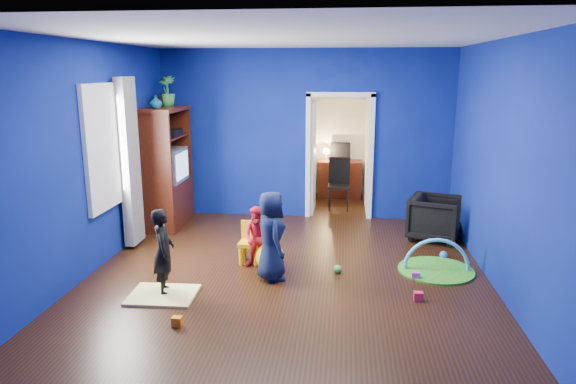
# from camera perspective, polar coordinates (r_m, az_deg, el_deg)

# --- Properties ---
(floor) EXTENTS (5.00, 5.50, 0.01)m
(floor) POSITION_cam_1_polar(r_m,az_deg,el_deg) (6.59, -0.08, -9.24)
(floor) COLOR black
(floor) RESTS_ON ground
(ceiling) EXTENTS (5.00, 5.50, 0.01)m
(ceiling) POSITION_cam_1_polar(r_m,az_deg,el_deg) (6.10, -0.09, 16.82)
(ceiling) COLOR white
(ceiling) RESTS_ON wall_back
(wall_back) EXTENTS (5.00, 0.02, 2.90)m
(wall_back) POSITION_cam_1_polar(r_m,az_deg,el_deg) (8.89, 1.89, 6.35)
(wall_back) COLOR navy
(wall_back) RESTS_ON floor
(wall_front) EXTENTS (5.00, 0.02, 2.90)m
(wall_front) POSITION_cam_1_polar(r_m,az_deg,el_deg) (3.53, -5.04, -4.51)
(wall_front) COLOR navy
(wall_front) RESTS_ON floor
(wall_left) EXTENTS (0.02, 5.50, 2.90)m
(wall_left) POSITION_cam_1_polar(r_m,az_deg,el_deg) (6.91, -21.19, 3.45)
(wall_left) COLOR navy
(wall_left) RESTS_ON floor
(wall_right) EXTENTS (0.02, 5.50, 2.90)m
(wall_right) POSITION_cam_1_polar(r_m,az_deg,el_deg) (6.41, 22.75, 2.59)
(wall_right) COLOR navy
(wall_right) RESTS_ON floor
(alcove) EXTENTS (1.00, 1.75, 2.50)m
(alcove) POSITION_cam_1_polar(r_m,az_deg,el_deg) (9.76, 5.81, 5.73)
(alcove) COLOR silver
(alcove) RESTS_ON floor
(armchair) EXTENTS (0.94, 0.93, 0.68)m
(armchair) POSITION_cam_1_polar(r_m,az_deg,el_deg) (8.15, 16.03, -2.78)
(armchair) COLOR black
(armchair) RESTS_ON floor
(child_black) EXTENTS (0.34, 0.43, 1.02)m
(child_black) POSITION_cam_1_polar(r_m,az_deg,el_deg) (6.09, -13.66, -6.44)
(child_black) COLOR black
(child_black) RESTS_ON floor
(child_navy) EXTENTS (0.54, 0.64, 1.12)m
(child_navy) POSITION_cam_1_polar(r_m,az_deg,el_deg) (6.30, -1.89, -4.90)
(child_navy) COLOR #0F193A
(child_navy) RESTS_ON floor
(toddler_red) EXTENTS (0.46, 0.40, 0.83)m
(toddler_red) POSITION_cam_1_polar(r_m,az_deg,el_deg) (6.68, -3.32, -5.12)
(toddler_red) COLOR #B41325
(toddler_red) RESTS_ON floor
(vase) EXTENTS (0.25, 0.25, 0.20)m
(vase) POSITION_cam_1_polar(r_m,az_deg,el_deg) (8.25, -14.48, 9.65)
(vase) COLOR #0D5E69
(vase) RESTS_ON tv_armoire
(potted_plant) EXTENTS (0.29, 0.29, 0.49)m
(potted_plant) POSITION_cam_1_polar(r_m,az_deg,el_deg) (8.73, -13.33, 10.86)
(potted_plant) COLOR green
(potted_plant) RESTS_ON tv_armoire
(tv_armoire) EXTENTS (0.58, 1.14, 1.96)m
(tv_armoire) POSITION_cam_1_polar(r_m,az_deg,el_deg) (8.66, -13.38, 2.66)
(tv_armoire) COLOR #42100B
(tv_armoire) RESTS_ON floor
(crt_tv) EXTENTS (0.46, 0.70, 0.54)m
(crt_tv) POSITION_cam_1_polar(r_m,az_deg,el_deg) (8.64, -13.14, 2.92)
(crt_tv) COLOR silver
(crt_tv) RESTS_ON tv_armoire
(yellow_blanket) EXTENTS (0.77, 0.62, 0.03)m
(yellow_blanket) POSITION_cam_1_polar(r_m,az_deg,el_deg) (6.19, -13.72, -11.05)
(yellow_blanket) COLOR #F2E07A
(yellow_blanket) RESTS_ON floor
(hopper_ball) EXTENTS (0.37, 0.37, 0.37)m
(hopper_ball) POSITION_cam_1_polar(r_m,az_deg,el_deg) (6.67, -1.99, -7.26)
(hopper_ball) COLOR yellow
(hopper_ball) RESTS_ON floor
(kid_chair) EXTENTS (0.30, 0.30, 0.50)m
(kid_chair) POSITION_cam_1_polar(r_m,az_deg,el_deg) (6.95, -4.25, -5.86)
(kid_chair) COLOR yellow
(kid_chair) RESTS_ON floor
(play_mat) EXTENTS (0.96, 0.96, 0.03)m
(play_mat) POSITION_cam_1_polar(r_m,az_deg,el_deg) (6.99, 16.11, -8.34)
(play_mat) COLOR #409321
(play_mat) RESTS_ON floor
(toy_arch) EXTENTS (0.86, 0.06, 0.86)m
(toy_arch) POSITION_cam_1_polar(r_m,az_deg,el_deg) (6.98, 16.11, -8.28)
(toy_arch) COLOR #3F8CD8
(toy_arch) RESTS_ON floor
(window_left) EXTENTS (0.03, 0.95, 1.55)m
(window_left) POSITION_cam_1_polar(r_m,az_deg,el_deg) (7.20, -19.89, 4.72)
(window_left) COLOR white
(window_left) RESTS_ON wall_left
(curtain) EXTENTS (0.14, 0.42, 2.40)m
(curtain) POSITION_cam_1_polar(r_m,az_deg,el_deg) (7.69, -17.17, 3.16)
(curtain) COLOR slate
(curtain) RESTS_ON floor
(doorway) EXTENTS (1.16, 0.10, 2.10)m
(doorway) POSITION_cam_1_polar(r_m,az_deg,el_deg) (8.92, 5.72, 3.72)
(doorway) COLOR white
(doorway) RESTS_ON floor
(study_desk) EXTENTS (0.88, 0.44, 0.75)m
(study_desk) POSITION_cam_1_polar(r_m,az_deg,el_deg) (10.53, 5.74, 1.46)
(study_desk) COLOR #3D140A
(study_desk) RESTS_ON floor
(desk_monitor) EXTENTS (0.40, 0.05, 0.32)m
(desk_monitor) POSITION_cam_1_polar(r_m,az_deg,el_deg) (10.55, 5.82, 4.65)
(desk_monitor) COLOR black
(desk_monitor) RESTS_ON study_desk
(desk_lamp) EXTENTS (0.14, 0.14, 0.14)m
(desk_lamp) POSITION_cam_1_polar(r_m,az_deg,el_deg) (10.50, 4.28, 4.53)
(desk_lamp) COLOR #FFD88C
(desk_lamp) RESTS_ON study_desk
(folding_chair) EXTENTS (0.40, 0.40, 0.92)m
(folding_chair) POSITION_cam_1_polar(r_m,az_deg,el_deg) (9.57, 5.68, 0.78)
(folding_chair) COLOR black
(folding_chair) RESTS_ON floor
(book_shelf) EXTENTS (0.88, 0.24, 0.04)m
(book_shelf) POSITION_cam_1_polar(r_m,az_deg,el_deg) (10.43, 5.96, 10.46)
(book_shelf) COLOR white
(book_shelf) RESTS_ON study_desk
(toy_0) EXTENTS (0.10, 0.08, 0.10)m
(toy_0) POSITION_cam_1_polar(r_m,az_deg,el_deg) (6.08, 14.28, -11.16)
(toy_0) COLOR #F22843
(toy_0) RESTS_ON floor
(toy_1) EXTENTS (0.11, 0.11, 0.11)m
(toy_1) POSITION_cam_1_polar(r_m,az_deg,el_deg) (7.45, 16.90, -6.67)
(toy_1) COLOR #2A77EE
(toy_1) RESTS_ON floor
(toy_2) EXTENTS (0.10, 0.08, 0.10)m
(toy_2) POSITION_cam_1_polar(r_m,az_deg,el_deg) (5.48, -12.23, -13.87)
(toy_2) COLOR orange
(toy_2) RESTS_ON floor
(toy_3) EXTENTS (0.11, 0.11, 0.11)m
(toy_3) POSITION_cam_1_polar(r_m,az_deg,el_deg) (6.67, 5.51, -8.50)
(toy_3) COLOR green
(toy_3) RESTS_ON floor
(toy_4) EXTENTS (0.10, 0.08, 0.10)m
(toy_4) POSITION_cam_1_polar(r_m,az_deg,el_deg) (6.64, 14.01, -9.02)
(toy_4) COLOR #CA4BB7
(toy_4) RESTS_ON floor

